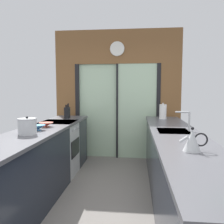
{
  "coord_description": "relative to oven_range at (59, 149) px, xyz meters",
  "views": [
    {
      "loc": [
        0.41,
        -2.52,
        1.45
      ],
      "look_at": [
        0.04,
        0.95,
        1.12
      ],
      "focal_mm": 37.25,
      "sensor_mm": 36.0,
      "label": 1
    }
  ],
  "objects": [
    {
      "name": "knife_block",
      "position": [
        0.02,
        0.47,
        0.57
      ],
      "size": [
        0.08,
        0.14,
        0.28
      ],
      "color": "black",
      "rests_on": "left_counter_run"
    },
    {
      "name": "mixing_bowl_far",
      "position": [
        0.02,
        -0.56,
        0.5
      ],
      "size": [
        0.2,
        0.2,
        0.06
      ],
      "color": "#BC4C38",
      "rests_on": "left_counter_run"
    },
    {
      "name": "right_counter_run",
      "position": [
        1.82,
        -0.95,
        0.01
      ],
      "size": [
        0.62,
        3.8,
        0.92
      ],
      "color": "#1E232D",
      "rests_on": "ground_plane"
    },
    {
      "name": "left_counter_run",
      "position": [
        -0.0,
        -1.12,
        0.01
      ],
      "size": [
        0.62,
        3.8,
        0.92
      ],
      "color": "#1E232D",
      "rests_on": "ground_plane"
    },
    {
      "name": "stock_pot",
      "position": [
        0.02,
        -1.15,
        0.56
      ],
      "size": [
        0.22,
        0.22,
        0.22
      ],
      "color": "#B7BABC",
      "rests_on": "left_counter_run"
    },
    {
      "name": "paper_towel_roll",
      "position": [
        1.8,
        0.53,
        0.6
      ],
      "size": [
        0.15,
        0.15,
        0.3
      ],
      "color": "#B7BABC",
      "rests_on": "right_counter_run"
    },
    {
      "name": "mixing_bowl_near",
      "position": [
        0.02,
        -0.85,
        0.5
      ],
      "size": [
        0.2,
        0.2,
        0.07
      ],
      "color": "teal",
      "rests_on": "left_counter_run"
    },
    {
      "name": "kettle",
      "position": [
        1.8,
        -1.73,
        0.56
      ],
      "size": [
        0.24,
        0.15,
        0.21
      ],
      "color": "#B7BABC",
      "rests_on": "right_counter_run"
    },
    {
      "name": "sink_faucet",
      "position": [
        1.97,
        -0.7,
        0.64
      ],
      "size": [
        0.19,
        0.02,
        0.26
      ],
      "color": "#B7BABC",
      "rests_on": "right_counter_run"
    },
    {
      "name": "oven_range",
      "position": [
        0.0,
        0.0,
        0.0
      ],
      "size": [
        0.6,
        0.6,
        0.92
      ],
      "color": "#B7BABC",
      "rests_on": "ground_plane"
    },
    {
      "name": "back_wall_unit",
      "position": [
        0.91,
        1.15,
        1.07
      ],
      "size": [
        2.64,
        0.12,
        2.7
      ],
      "color": "brown",
      "rests_on": "ground_plane"
    },
    {
      "name": "ground_plane",
      "position": [
        0.91,
        -0.65,
        -0.47
      ],
      "size": [
        5.04,
        7.6,
        0.02
      ],
      "primitive_type": "cube",
      "color": "slate"
    }
  ]
}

